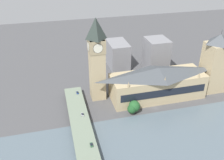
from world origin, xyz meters
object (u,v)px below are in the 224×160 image
at_px(car_southbound_lead, 82,114).
at_px(car_northbound_mid, 91,145).
at_px(car_northbound_lead, 77,93).
at_px(parliament_hall, 158,83).
at_px(clock_tower, 97,58).
at_px(victoria_tower, 215,63).
at_px(road_bridge, 87,150).

bearing_deg(car_southbound_lead, car_northbound_mid, -178.56).
bearing_deg(car_northbound_lead, car_southbound_lead, 179.15).
distance_m(parliament_hall, car_northbound_lead, 74.15).
relative_size(clock_tower, car_northbound_lead, 18.53).
distance_m(parliament_hall, victoria_tower, 58.28).
relative_size(victoria_tower, car_northbound_mid, 14.60).
xyz_separation_m(victoria_tower, car_southbound_lead, (-18.93, 129.36, -21.74)).
relative_size(parliament_hall, victoria_tower, 1.42).
height_order(car_northbound_mid, car_southbound_lead, car_southbound_lead).
distance_m(victoria_tower, car_northbound_mid, 141.17).
distance_m(road_bridge, car_northbound_lead, 71.87).
height_order(car_northbound_lead, car_southbound_lead, car_southbound_lead).
bearing_deg(car_northbound_lead, car_northbound_mid, -179.68).
relative_size(road_bridge, car_northbound_lead, 40.67).
bearing_deg(road_bridge, parliament_hall, -53.09).
xyz_separation_m(clock_tower, car_northbound_mid, (-67.47, 18.40, -33.69)).
height_order(victoria_tower, car_northbound_lead, victoria_tower).
xyz_separation_m(parliament_hall, car_northbound_mid, (-54.26, 71.72, -8.49)).
distance_m(clock_tower, road_bridge, 81.46).
height_order(road_bridge, car_northbound_mid, car_northbound_mid).
height_order(victoria_tower, road_bridge, victoria_tower).
bearing_deg(parliament_hall, car_southbound_lead, 104.57).
distance_m(car_northbound_lead, car_southbound_lead, 33.92).
xyz_separation_m(car_northbound_mid, car_southbound_lead, (35.39, 0.89, 0.03)).
height_order(parliament_hall, victoria_tower, victoria_tower).
bearing_deg(road_bridge, car_northbound_mid, -57.13).
bearing_deg(car_northbound_lead, victoria_tower, -96.63).
bearing_deg(victoria_tower, clock_tower, 83.19).
bearing_deg(road_bridge, car_northbound_lead, -2.73).
relative_size(parliament_hall, road_bridge, 0.52).
distance_m(clock_tower, car_northbound_mid, 77.63).
height_order(clock_tower, car_northbound_lead, clock_tower).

